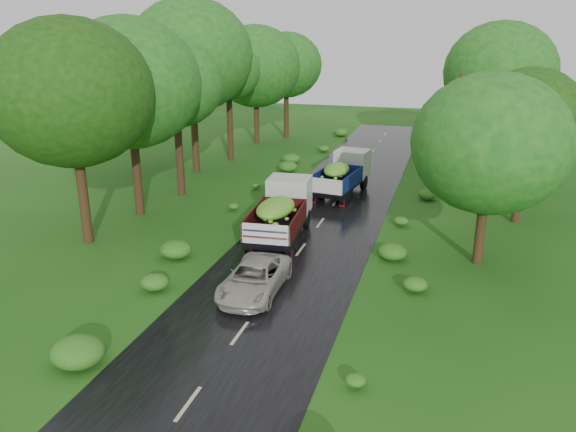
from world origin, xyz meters
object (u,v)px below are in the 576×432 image
at_px(utility_pole, 457,134).
at_px(truck_near, 282,209).
at_px(truck_far, 343,172).
at_px(car, 254,278).

bearing_deg(utility_pole, truck_near, -120.62).
bearing_deg(truck_far, truck_near, -91.52).
bearing_deg(car, truck_near, 96.15).
distance_m(truck_far, car, 14.87).
bearing_deg(truck_far, utility_pole, 22.52).
bearing_deg(car, utility_pole, 65.30).
height_order(car, utility_pole, utility_pole).
bearing_deg(truck_near, utility_pole, 47.32).
bearing_deg(truck_near, truck_far, 75.93).
relative_size(truck_near, truck_far, 1.04).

